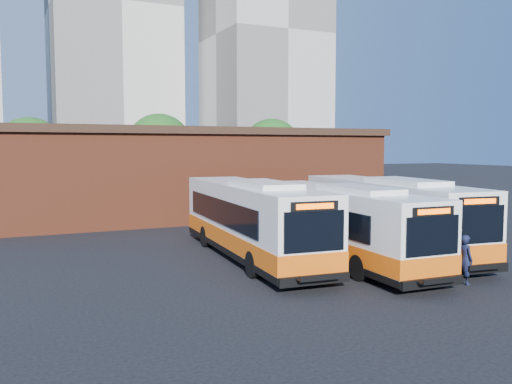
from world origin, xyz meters
name	(u,v)px	position (x,y,z in m)	size (l,w,h in m)	color
ground	(325,268)	(0.00, 0.00, 0.00)	(220.00, 220.00, 0.00)	black
bus_midwest	(252,223)	(-1.94, 3.18, 1.64)	(3.73, 13.39, 3.61)	white
bus_mideast	(340,226)	(1.34, 0.94, 1.56)	(3.16, 12.71, 3.43)	white
bus_east	(387,218)	(4.75, 1.98, 1.64)	(4.23, 13.45, 3.61)	white
transit_worker	(466,259)	(3.31, -4.42, 0.92)	(0.67, 0.44, 1.84)	black
depot_building	(182,171)	(0.00, 20.00, 3.26)	(28.60, 12.60, 6.40)	brown
tree_west	(30,152)	(-10.00, 32.00, 4.64)	(6.00, 6.00, 7.65)	#382314
tree_mid	(159,147)	(2.00, 34.00, 5.08)	(6.56, 6.56, 8.36)	#382314
tree_east	(272,149)	(13.00, 31.00, 4.83)	(6.24, 6.24, 7.96)	#382314
tower_center	(111,11)	(7.00, 86.00, 30.34)	(22.00, 20.00, 61.20)	beige
tower_right	(264,36)	(30.00, 68.00, 24.34)	(18.00, 18.00, 49.20)	#B2AEA4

